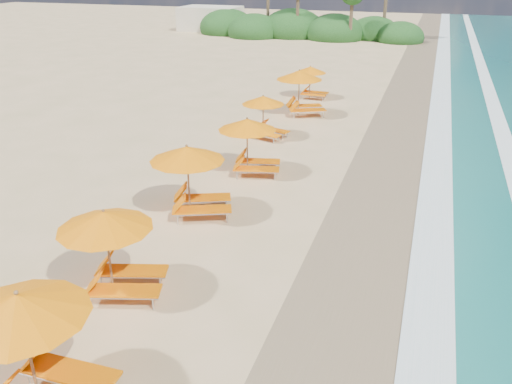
% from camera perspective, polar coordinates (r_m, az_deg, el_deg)
% --- Properties ---
extents(ground, '(160.00, 160.00, 0.00)m').
position_cam_1_polar(ground, '(17.16, -0.00, -3.67)').
color(ground, tan).
rests_on(ground, ground).
extents(wet_sand, '(4.00, 160.00, 0.01)m').
position_cam_1_polar(wet_sand, '(16.48, 13.37, -5.60)').
color(wet_sand, '#81694D').
rests_on(wet_sand, ground).
extents(surf_foam, '(4.00, 160.00, 0.01)m').
position_cam_1_polar(surf_foam, '(16.55, 22.73, -6.71)').
color(surf_foam, white).
rests_on(surf_foam, ground).
extents(station_2, '(2.79, 2.58, 2.57)m').
position_cam_1_polar(station_2, '(10.88, -22.76, -14.92)').
color(station_2, olive).
rests_on(station_2, ground).
extents(station_3, '(3.04, 2.96, 2.41)m').
position_cam_1_polar(station_3, '(13.67, -15.01, -5.80)').
color(station_3, olive).
rests_on(station_3, ground).
extents(station_4, '(3.26, 3.23, 2.50)m').
position_cam_1_polar(station_4, '(17.47, -6.72, 1.74)').
color(station_4, olive).
rests_on(station_4, ground).
extents(station_5, '(2.89, 2.79, 2.34)m').
position_cam_1_polar(station_5, '(20.91, -0.46, 5.39)').
color(station_5, olive).
rests_on(station_5, ground).
extents(station_6, '(2.63, 2.56, 2.09)m').
position_cam_1_polar(station_6, '(25.49, 1.07, 8.44)').
color(station_6, olive).
rests_on(station_6, ground).
extents(station_7, '(3.36, 3.34, 2.55)m').
position_cam_1_polar(station_7, '(29.49, 5.05, 11.00)').
color(station_7, olive).
rests_on(station_7, ground).
extents(station_8, '(2.19, 2.03, 2.01)m').
position_cam_1_polar(station_8, '(33.49, 6.12, 11.97)').
color(station_8, olive).
rests_on(station_8, ground).
extents(treeline, '(25.80, 8.80, 9.74)m').
position_cam_1_polar(treeline, '(62.13, 4.89, 17.31)').
color(treeline, '#163D14').
rests_on(treeline, ground).
extents(beach_building, '(7.00, 5.00, 2.80)m').
position_cam_1_polar(beach_building, '(68.27, -4.94, 18.23)').
color(beach_building, beige).
rests_on(beach_building, ground).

